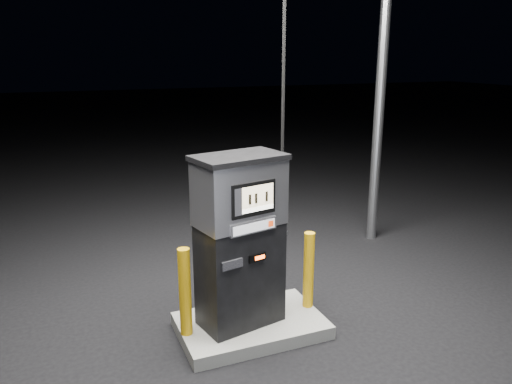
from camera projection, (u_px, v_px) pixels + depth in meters
name	position (u px, v px, depth m)	size (l,w,h in m)	color
ground	(251.00, 331.00, 5.64)	(80.00, 80.00, 0.00)	black
pump_island	(251.00, 325.00, 5.62)	(1.60, 1.00, 0.15)	#62625E
fuel_dispenser	(240.00, 240.00, 5.31)	(1.09, 0.74, 3.92)	black
bollard_left	(185.00, 292.00, 5.19)	(0.13, 0.13, 0.97)	#D1980B
bollard_right	(309.00, 270.00, 5.78)	(0.12, 0.12, 0.92)	#D1980B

